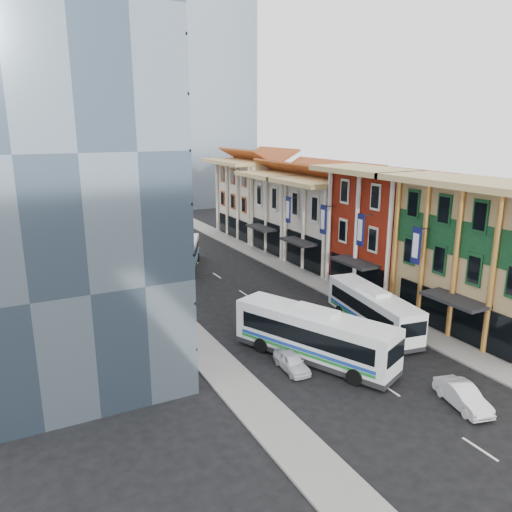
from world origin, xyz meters
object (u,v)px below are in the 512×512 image
bus_left_near (314,334)px  bus_left_far (186,254)px  sedan_right (463,396)px  shophouse_tan (492,258)px  office_tower (51,145)px  sedan_left (292,362)px  bus_right (373,309)px

bus_left_near → bus_left_far: bearing=66.2°
bus_left_near → sedan_right: bearing=-87.8°
shophouse_tan → bus_left_near: bearing=174.3°
bus_left_near → sedan_right: (4.50, -9.26, -1.29)m
office_tower → sedan_right: (19.50, -21.66, -14.32)m
office_tower → bus_left_far: office_tower is taller
bus_left_far → sedan_left: (-2.19, -27.68, -1.08)m
office_tower → bus_right: (22.50, -9.84, -13.24)m
sedan_left → office_tower: bearing=138.6°
shophouse_tan → bus_left_near: shophouse_tan is taller
shophouse_tan → bus_left_far: shophouse_tan is taller
office_tower → sedan_left: office_tower is taller
office_tower → bus_left_near: (15.00, -12.40, -13.02)m
bus_left_far → sedan_left: 27.79m
bus_left_far → sedan_right: bearing=-57.7°
office_tower → bus_right: size_ratio=2.73×
shophouse_tan → sedan_left: 19.00m
sedan_left → sedan_right: sedan_right is taller
bus_left_near → sedan_left: bus_left_near is taller
bus_left_near → sedan_right: 10.38m
shophouse_tan → sedan_left: (-18.19, 0.98, -5.39)m
bus_right → sedan_right: size_ratio=2.65×
office_tower → bus_left_far: bearing=44.3°
sedan_left → sedan_right: bearing=-48.2°
bus_left_near → bus_left_far: size_ratio=1.16×
sedan_left → shophouse_tan: bearing=0.9°
office_tower → bus_left_near: office_tower is taller
shophouse_tan → office_tower: (-31.00, 14.00, 9.00)m
office_tower → bus_right: bearing=-23.6°
bus_left_far → bus_right: 25.62m
bus_right → sedan_right: bearing=-95.7°
sedan_left → sedan_right: 10.93m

